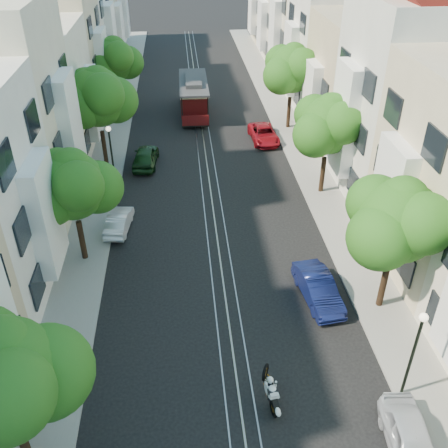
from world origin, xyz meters
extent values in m
plane|color=black|center=(0.00, 28.00, 0.00)|extent=(200.00, 200.00, 0.00)
cube|color=gray|center=(7.25, 28.00, 0.06)|extent=(2.50, 80.00, 0.12)
cube|color=gray|center=(-7.25, 28.00, 0.06)|extent=(2.50, 80.00, 0.12)
cube|color=gray|center=(-0.55, 28.00, 0.01)|extent=(0.06, 80.00, 0.02)
cube|color=gray|center=(0.00, 28.00, 0.01)|extent=(0.06, 80.00, 0.02)
cube|color=gray|center=(0.55, 28.00, 0.01)|extent=(0.06, 80.00, 0.02)
cube|color=tan|center=(0.00, 28.00, 0.00)|extent=(0.08, 80.00, 0.01)
cube|color=white|center=(8.20, 12.00, 4.20)|extent=(0.90, 3.04, 5.50)
cube|color=silver|center=(12.00, 20.00, 6.00)|extent=(7.00, 8.00, 12.00)
cube|color=white|center=(8.20, 20.00, 5.04)|extent=(0.90, 3.04, 6.60)
cube|color=#C6B28C|center=(12.00, 28.00, 4.50)|extent=(7.00, 8.00, 9.00)
cube|color=white|center=(8.20, 28.00, 3.78)|extent=(0.90, 3.04, 4.95)
cube|color=white|center=(12.00, 36.00, 5.25)|extent=(7.00, 8.00, 10.50)
cube|color=white|center=(8.20, 36.00, 4.41)|extent=(0.90, 3.04, 5.78)
cube|color=beige|center=(12.00, 44.00, 5.75)|extent=(7.00, 8.00, 11.50)
cube|color=white|center=(8.20, 44.00, 4.83)|extent=(0.90, 3.04, 6.32)
cube|color=silver|center=(12.00, 52.00, 4.75)|extent=(7.00, 8.00, 9.50)
cube|color=white|center=(8.20, 52.00, 3.99)|extent=(0.90, 3.04, 5.23)
cube|color=beige|center=(12.00, 60.00, 5.00)|extent=(7.00, 8.00, 10.00)
cube|color=white|center=(8.20, 60.00, 4.20)|extent=(0.90, 3.04, 5.50)
cube|color=white|center=(-8.20, 12.00, 4.12)|extent=(0.90, 3.04, 5.39)
cube|color=white|center=(-8.20, 20.00, 4.94)|extent=(0.90, 3.04, 6.47)
cube|color=silver|center=(-12.00, 28.00, 4.41)|extent=(7.00, 8.00, 8.82)
cube|color=white|center=(-8.20, 28.00, 3.70)|extent=(0.90, 3.04, 4.85)
cube|color=beige|center=(-12.00, 36.00, 5.14)|extent=(7.00, 8.00, 10.29)
cube|color=white|center=(-8.20, 36.00, 4.32)|extent=(0.90, 3.04, 5.66)
cube|color=silver|center=(-12.00, 44.00, 5.63)|extent=(7.00, 8.00, 11.27)
cube|color=white|center=(-8.20, 44.00, 4.73)|extent=(0.90, 3.04, 6.20)
cube|color=#C6B28C|center=(-12.00, 52.00, 4.66)|extent=(7.00, 8.00, 9.31)
cube|color=white|center=(-8.20, 52.00, 3.91)|extent=(0.90, 3.04, 5.12)
cube|color=white|center=(-12.00, 60.00, 4.90)|extent=(7.00, 8.00, 9.80)
cube|color=white|center=(-8.20, 60.00, 4.12)|extent=(0.90, 3.04, 5.39)
cylinder|color=black|center=(7.20, 9.00, 1.34)|extent=(0.30, 0.30, 2.45)
sphere|color=#235A16|center=(7.20, 9.00, 4.81)|extent=(3.64, 3.64, 3.64)
sphere|color=#235A16|center=(8.30, 9.50, 4.41)|extent=(2.91, 2.91, 2.91)
sphere|color=#235A16|center=(6.25, 8.30, 4.51)|extent=(2.84, 2.84, 2.84)
sphere|color=#235A16|center=(7.30, 9.10, 5.71)|extent=(2.18, 2.18, 2.18)
cylinder|color=black|center=(7.20, 20.00, 1.31)|extent=(0.30, 0.30, 2.38)
sphere|color=#235A16|center=(7.20, 20.00, 4.68)|extent=(3.54, 3.54, 3.54)
sphere|color=#235A16|center=(8.30, 20.50, 4.28)|extent=(2.83, 2.83, 2.83)
sphere|color=#235A16|center=(6.25, 19.30, 4.38)|extent=(2.76, 2.76, 2.76)
sphere|color=#235A16|center=(7.30, 20.10, 5.58)|extent=(2.12, 2.12, 2.12)
cylinder|color=black|center=(7.20, 31.00, 1.38)|extent=(0.30, 0.30, 2.52)
sphere|color=#235A16|center=(7.20, 31.00, 4.94)|extent=(3.74, 3.74, 3.74)
sphere|color=#235A16|center=(8.30, 31.50, 4.54)|extent=(3.00, 3.00, 3.00)
sphere|color=#235A16|center=(6.25, 30.30, 4.64)|extent=(2.92, 2.92, 2.92)
sphere|color=#235A16|center=(7.30, 31.10, 5.84)|extent=(2.25, 2.25, 2.25)
sphere|color=#235A16|center=(-7.20, 2.00, 4.81)|extent=(3.64, 3.64, 3.64)
sphere|color=#235A16|center=(-6.10, 2.50, 4.41)|extent=(2.91, 2.91, 2.91)
cylinder|color=black|center=(-7.20, 14.00, 1.26)|extent=(0.30, 0.30, 2.27)
sphere|color=#235A16|center=(-7.20, 14.00, 4.47)|extent=(3.38, 3.38, 3.38)
sphere|color=#235A16|center=(-6.10, 14.50, 4.07)|extent=(2.70, 2.70, 2.70)
sphere|color=#235A16|center=(-8.15, 13.30, 4.17)|extent=(2.64, 2.64, 2.64)
sphere|color=#235A16|center=(-7.10, 14.10, 5.38)|extent=(2.03, 2.03, 2.03)
cylinder|color=black|center=(-7.20, 25.00, 1.43)|extent=(0.30, 0.30, 2.62)
sphere|color=#235A16|center=(-7.20, 25.00, 5.14)|extent=(3.90, 3.90, 3.90)
sphere|color=#235A16|center=(-6.10, 25.50, 4.74)|extent=(3.12, 3.12, 3.12)
sphere|color=#235A16|center=(-8.15, 24.30, 4.84)|extent=(3.04, 3.04, 3.04)
sphere|color=#235A16|center=(-7.10, 25.10, 6.04)|extent=(2.34, 2.34, 2.34)
cylinder|color=black|center=(-7.20, 36.00, 1.31)|extent=(0.30, 0.30, 2.38)
sphere|color=#235A16|center=(-7.20, 36.00, 4.68)|extent=(3.54, 3.54, 3.54)
sphere|color=#235A16|center=(-6.10, 36.50, 4.28)|extent=(2.83, 2.83, 2.83)
sphere|color=#235A16|center=(-8.15, 35.30, 4.38)|extent=(2.76, 2.76, 2.76)
sphere|color=#235A16|center=(-7.10, 36.10, 5.58)|extent=(2.12, 2.12, 2.12)
cylinder|color=black|center=(6.30, 4.00, 2.12)|extent=(0.12, 0.12, 4.00)
sphere|color=#FFF2CC|center=(6.30, 4.00, 4.12)|extent=(0.32, 0.32, 0.32)
cylinder|color=black|center=(-6.30, 22.00, 2.12)|extent=(0.12, 0.12, 4.00)
sphere|color=#FFF2CC|center=(-6.30, 22.00, 4.12)|extent=(0.32, 0.32, 0.32)
torus|color=black|center=(1.20, 3.63, 0.29)|extent=(0.25, 0.73, 0.72)
torus|color=black|center=(1.02, 4.71, 1.03)|extent=(0.40, 0.68, 0.70)
ellipsoid|color=silver|center=(1.12, 4.11, 0.82)|extent=(0.57, 1.03, 0.88)
ellipsoid|color=silver|center=(1.16, 3.86, 0.98)|extent=(0.44, 0.59, 0.50)
cube|color=black|center=(1.22, 3.49, 0.75)|extent=(0.28, 0.51, 0.38)
cube|color=silver|center=(1.17, 3.83, 0.95)|extent=(0.40, 0.56, 0.20)
sphere|color=black|center=(1.12, 4.14, 1.03)|extent=(0.25, 0.25, 0.25)
cube|color=black|center=(-0.50, 35.03, 0.44)|extent=(2.29, 7.76, 0.29)
cube|color=#4C0C0D|center=(-0.50, 35.03, 1.60)|extent=(2.36, 4.86, 2.32)
cube|color=beige|center=(-0.50, 35.03, 2.47)|extent=(2.41, 4.91, 0.58)
cube|color=#2D2D30|center=(-0.50, 35.03, 2.86)|extent=(2.48, 7.76, 0.17)
cube|color=#2D2D30|center=(-0.50, 35.03, 3.10)|extent=(1.39, 4.37, 0.34)
imported|color=silver|center=(5.60, 1.60, 0.65)|extent=(1.86, 3.92, 1.30)
imported|color=#0C133E|center=(4.40, 9.76, 0.65)|extent=(1.86, 4.07, 1.29)
imported|color=maroon|center=(4.75, 28.52, 0.59)|extent=(2.20, 4.33, 1.17)
imported|color=silver|center=(-5.60, 16.74, 0.55)|extent=(1.55, 3.44, 1.09)
imported|color=black|center=(-4.40, 25.04, 0.69)|extent=(1.97, 4.16, 1.37)
camera|label=1|loc=(-1.71, -7.95, 16.25)|focal=40.00mm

